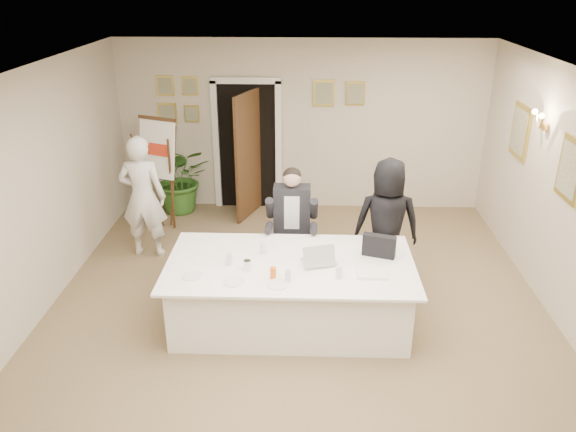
% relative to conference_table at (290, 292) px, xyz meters
% --- Properties ---
extents(floor, '(7.00, 7.00, 0.00)m').
position_rel_conference_table_xyz_m(floor, '(0.08, 0.04, -0.39)').
color(floor, brown).
rests_on(floor, ground).
extents(ceiling, '(6.00, 7.00, 0.02)m').
position_rel_conference_table_xyz_m(ceiling, '(0.08, 0.04, 2.41)').
color(ceiling, white).
rests_on(ceiling, wall_back).
extents(wall_back, '(6.00, 0.10, 2.80)m').
position_rel_conference_table_xyz_m(wall_back, '(0.08, 3.54, 1.01)').
color(wall_back, beige).
rests_on(wall_back, floor).
extents(wall_left, '(0.10, 7.00, 2.80)m').
position_rel_conference_table_xyz_m(wall_left, '(-2.92, 0.04, 1.01)').
color(wall_left, beige).
rests_on(wall_left, floor).
extents(doorway, '(1.14, 0.86, 2.20)m').
position_rel_conference_table_xyz_m(doorway, '(-0.81, 3.36, 0.65)').
color(doorway, black).
rests_on(doorway, floor).
extents(pictures_back_wall, '(3.40, 0.06, 0.80)m').
position_rel_conference_table_xyz_m(pictures_back_wall, '(-0.72, 3.51, 1.46)').
color(pictures_back_wall, gold).
rests_on(pictures_back_wall, wall_back).
extents(pictures_right_wall, '(0.06, 2.20, 0.80)m').
position_rel_conference_table_xyz_m(pictures_right_wall, '(3.05, 1.24, 1.36)').
color(pictures_right_wall, gold).
rests_on(pictures_right_wall, wall_right).
extents(wall_sconce, '(0.20, 0.30, 0.24)m').
position_rel_conference_table_xyz_m(wall_sconce, '(2.98, 1.24, 1.71)').
color(wall_sconce, gold).
rests_on(wall_sconce, wall_right).
extents(conference_table, '(2.75, 1.47, 0.78)m').
position_rel_conference_table_xyz_m(conference_table, '(0.00, 0.00, 0.00)').
color(conference_table, white).
rests_on(conference_table, floor).
extents(seated_man, '(0.75, 0.78, 1.50)m').
position_rel_conference_table_xyz_m(seated_man, '(-0.01, 1.13, 0.36)').
color(seated_man, black).
rests_on(seated_man, floor).
extents(flip_chart, '(0.63, 0.49, 1.76)m').
position_rel_conference_table_xyz_m(flip_chart, '(-2.02, 2.52, 0.42)').
color(flip_chart, '#3B2612').
rests_on(flip_chart, floor).
extents(standing_man, '(0.65, 0.44, 1.75)m').
position_rel_conference_table_xyz_m(standing_man, '(-2.09, 1.64, 0.48)').
color(standing_man, silver).
rests_on(standing_man, floor).
extents(standing_woman, '(0.84, 0.57, 1.68)m').
position_rel_conference_table_xyz_m(standing_woman, '(1.18, 0.94, 0.45)').
color(standing_woman, black).
rests_on(standing_woman, floor).
extents(potted_palm, '(1.08, 0.95, 1.15)m').
position_rel_conference_table_xyz_m(potted_palm, '(-1.92, 3.24, 0.18)').
color(potted_palm, '#2F6321').
rests_on(potted_palm, floor).
extents(laptop, '(0.44, 0.45, 0.28)m').
position_rel_conference_table_xyz_m(laptop, '(0.32, 0.02, 0.52)').
color(laptop, '#B7BABC').
rests_on(laptop, conference_table).
extents(laptop_bag, '(0.38, 0.21, 0.26)m').
position_rel_conference_table_xyz_m(laptop_bag, '(0.99, 0.19, 0.51)').
color(laptop_bag, black).
rests_on(laptop_bag, conference_table).
extents(paper_stack, '(0.33, 0.23, 0.03)m').
position_rel_conference_table_xyz_m(paper_stack, '(0.88, -0.24, 0.40)').
color(paper_stack, white).
rests_on(paper_stack, conference_table).
extents(plate_left, '(0.23, 0.23, 0.01)m').
position_rel_conference_table_xyz_m(plate_left, '(-1.03, -0.34, 0.39)').
color(plate_left, white).
rests_on(plate_left, conference_table).
extents(plate_mid, '(0.26, 0.26, 0.01)m').
position_rel_conference_table_xyz_m(plate_mid, '(-0.57, -0.45, 0.39)').
color(plate_mid, white).
rests_on(plate_mid, conference_table).
extents(plate_near, '(0.24, 0.24, 0.01)m').
position_rel_conference_table_xyz_m(plate_near, '(-0.11, -0.49, 0.39)').
color(plate_near, white).
rests_on(plate_near, conference_table).
extents(glass_a, '(0.07, 0.07, 0.14)m').
position_rel_conference_table_xyz_m(glass_a, '(-0.67, -0.07, 0.45)').
color(glass_a, silver).
rests_on(glass_a, conference_table).
extents(glass_b, '(0.07, 0.07, 0.14)m').
position_rel_conference_table_xyz_m(glass_b, '(-0.01, -0.41, 0.45)').
color(glass_b, silver).
rests_on(glass_b, conference_table).
extents(glass_c, '(0.08, 0.08, 0.14)m').
position_rel_conference_table_xyz_m(glass_c, '(0.52, -0.32, 0.45)').
color(glass_c, silver).
rests_on(glass_c, conference_table).
extents(glass_d, '(0.08, 0.08, 0.14)m').
position_rel_conference_table_xyz_m(glass_d, '(-0.32, 0.21, 0.45)').
color(glass_d, silver).
rests_on(glass_d, conference_table).
extents(oj_glass, '(0.07, 0.07, 0.13)m').
position_rel_conference_table_xyz_m(oj_glass, '(-0.17, -0.35, 0.45)').
color(oj_glass, '#ED5713').
rests_on(oj_glass, conference_table).
extents(steel_jug, '(0.09, 0.09, 0.11)m').
position_rel_conference_table_xyz_m(steel_jug, '(-0.46, -0.17, 0.44)').
color(steel_jug, silver).
rests_on(steel_jug, conference_table).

